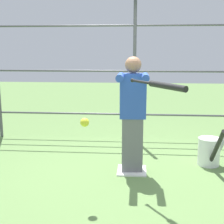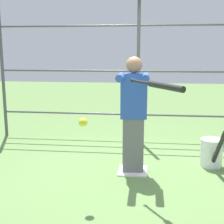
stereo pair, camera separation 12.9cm
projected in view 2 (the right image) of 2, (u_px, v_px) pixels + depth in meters
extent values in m
plane|color=#608447|center=(133.00, 171.00, 4.36)|extent=(24.00, 24.00, 0.00)
cube|color=white|center=(133.00, 171.00, 4.36)|extent=(0.40, 0.40, 0.02)
cylinder|color=#4C4C51|center=(138.00, 71.00, 5.67)|extent=(0.06, 0.06, 2.58)
cylinder|color=#4C4C51|center=(2.00, 70.00, 5.96)|extent=(0.06, 0.06, 2.58)
cylinder|color=#4C4C51|center=(137.00, 115.00, 5.83)|extent=(5.19, 0.04, 0.04)
cylinder|color=#4C4C51|center=(138.00, 71.00, 5.67)|extent=(5.19, 0.04, 0.04)
cylinder|color=#4C4C51|center=(139.00, 25.00, 5.51)|extent=(5.19, 0.04, 0.04)
cube|color=slate|center=(133.00, 145.00, 4.29)|extent=(0.29, 0.20, 0.77)
cube|color=#2D51B7|center=(134.00, 96.00, 4.15)|extent=(0.36, 0.22, 0.60)
sphere|color=#9E7051|center=(134.00, 65.00, 4.07)|extent=(0.22, 0.22, 0.22)
cylinder|color=#2D51B7|center=(146.00, 77.00, 3.88)|extent=(0.09, 0.42, 0.09)
cylinder|color=#2D51B7|center=(121.00, 77.00, 3.90)|extent=(0.09, 0.42, 0.09)
sphere|color=black|center=(132.00, 80.00, 3.69)|extent=(0.05, 0.05, 0.05)
cylinder|color=black|center=(141.00, 82.00, 3.54)|extent=(0.23, 0.31, 0.03)
cylinder|color=black|center=(165.00, 86.00, 3.15)|extent=(0.37, 0.48, 0.07)
sphere|color=yellow|center=(83.00, 122.00, 3.35)|extent=(0.10, 0.10, 0.10)
cylinder|color=white|center=(211.00, 153.00, 4.53)|extent=(0.31, 0.31, 0.40)
torus|color=white|center=(212.00, 139.00, 4.49)|extent=(0.33, 0.33, 0.01)
cylinder|color=black|center=(218.00, 150.00, 4.19)|extent=(0.09, 0.57, 0.66)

